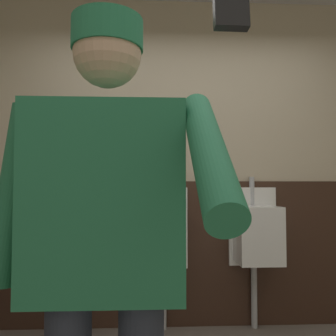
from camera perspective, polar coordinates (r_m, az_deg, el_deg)
The scene contains 8 objects.
wall_back at distance 3.08m, azimuth 2.91°, elevation 1.26°, with size 4.78×0.12×2.77m, color beige.
wainscot_band_back at distance 3.05m, azimuth 3.09°, elevation -13.50°, with size 4.18×0.03×1.20m, color #382319.
urinal_left at distance 2.94m, azimuth -15.69°, elevation -10.33°, with size 0.40×0.34×1.24m.
urinal_middle at distance 2.87m, azimuth -0.68°, elevation -10.63°, with size 0.40×0.34×1.24m.
urinal_right at distance 2.99m, azimuth 14.07°, elevation -10.22°, with size 0.40×0.34×1.24m.
privacy_divider_panel at distance 2.79m, azimuth -8.39°, elevation -7.24°, with size 0.04×0.40×0.90m, color #4C4C51.
person at distance 1.12m, azimuth -10.06°, elevation -11.42°, with size 0.69×0.60×1.69m.
cell_phone at distance 0.69m, azimuth 10.05°, elevation 25.15°, with size 0.06×0.02×0.11m, color black.
Camera 1 is at (-0.30, -1.45, 1.16)m, focal length 37.85 mm.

